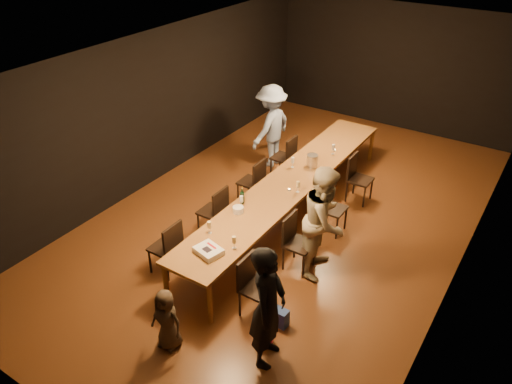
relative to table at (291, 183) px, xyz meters
The scene contains 30 objects.
ground 0.70m from the table, ahead, with size 10.00×10.00×0.00m, color #482612.
room_shell 1.38m from the table, ahead, with size 6.04×10.04×3.02m.
table is the anchor object (origin of this frame).
chair_right_0 2.56m from the table, 70.50° to the right, with size 0.42×0.42×0.93m, color black, non-canonical shape.
chair_right_1 1.49m from the table, 54.69° to the right, with size 0.42×0.42×0.93m, color black, non-canonical shape.
chair_right_2 0.88m from the table, ahead, with size 0.42×0.42×0.93m, color black, non-canonical shape.
chair_right_3 1.49m from the table, 54.69° to the left, with size 0.42×0.42×0.93m, color black, non-canonical shape.
chair_left_0 2.56m from the table, 109.50° to the right, with size 0.42×0.42×0.93m, color black, non-canonical shape.
chair_left_1 1.49m from the table, 125.31° to the right, with size 0.42×0.42×0.93m, color black, non-canonical shape.
chair_left_2 0.88m from the table, behind, with size 0.42×0.42×0.93m, color black, non-canonical shape.
chair_left_3 1.49m from the table, 125.31° to the left, with size 0.42×0.42×0.93m, color black, non-canonical shape.
woman_birthday 3.29m from the table, 65.23° to the right, with size 0.63×0.42×1.74m, color black.
woman_tan 1.54m from the table, 41.07° to the right, with size 0.88×0.68×1.80m, color beige.
man_blue 2.08m from the table, 131.31° to the left, with size 1.16×0.66×1.79m, color #8EA9DB.
child 3.54m from the table, 86.96° to the right, with size 0.45×0.29×0.92m, color #433425.
gift_bag_red 3.12m from the table, 66.65° to the right, with size 0.24×0.13×0.29m, color #CA1E59.
gift_bag_blue 2.78m from the table, 62.90° to the right, with size 0.22×0.14×0.27m, color #223F93.
birthday_cake 2.44m from the table, 88.98° to the right, with size 0.43×0.38×0.09m.
plate_stack 1.36m from the table, 98.67° to the right, with size 0.18×0.18×0.10m, color white.
champagne_bottle 1.14m from the table, 106.08° to the right, with size 0.07×0.07×0.30m, color black, non-canonical shape.
ice_bucket 0.71m from the table, 84.75° to the left, with size 0.21×0.21×0.23m, color #B1B1B6.
wineglass_0 2.06m from the table, 96.72° to the right, with size 0.06×0.06×0.21m, color beige, non-canonical shape.
wineglass_1 2.17m from the table, 82.48° to the right, with size 0.06×0.06×0.21m, color beige, non-canonical shape.
wineglass_2 1.22m from the table, 101.84° to the right, with size 0.06×0.06×0.21m, color silver, non-canonical shape.
wineglass_3 0.43m from the table, 43.44° to the right, with size 0.06×0.06×0.21m, color beige, non-canonical shape.
wineglass_4 0.52m from the table, 115.91° to the left, with size 0.06×0.06×0.21m, color silver, non-canonical shape.
wineglass_5 1.37m from the table, 82.38° to the left, with size 0.06×0.06×0.21m, color silver, non-canonical shape.
tealight_near 1.97m from the table, 85.62° to the right, with size 0.05×0.05×0.03m, color #B2B7B2.
tealight_mid 0.35m from the table, 64.52° to the right, with size 0.05×0.05×0.03m, color #B2B7B2.
tealight_far 1.50m from the table, 84.25° to the left, with size 0.05×0.05×0.03m, color #B2B7B2.
Camera 1 is at (3.66, -6.76, 5.18)m, focal length 35.00 mm.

